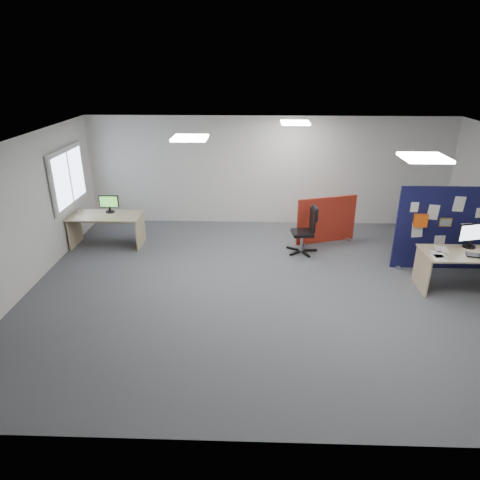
{
  "coord_description": "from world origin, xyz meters",
  "views": [
    {
      "loc": [
        -0.37,
        -7.01,
        3.94
      ],
      "look_at": [
        -0.61,
        -0.09,
        1.0
      ],
      "focal_mm": 32.0,
      "sensor_mm": 36.0,
      "label": 1
    }
  ],
  "objects_px": {
    "second_desk": "(107,222)",
    "main_desk": "(470,261)",
    "monitor_second": "(109,203)",
    "red_divider": "(326,220)",
    "monitor_main": "(472,234)",
    "navy_divider": "(448,229)",
    "office_chair": "(307,227)"
  },
  "relations": [
    {
      "from": "monitor_main",
      "to": "second_desk",
      "type": "relative_size",
      "value": 0.34
    },
    {
      "from": "second_desk",
      "to": "main_desk",
      "type": "bearing_deg",
      "value": -13.84
    },
    {
      "from": "second_desk",
      "to": "office_chair",
      "type": "relative_size",
      "value": 1.52
    },
    {
      "from": "office_chair",
      "to": "monitor_second",
      "type": "bearing_deg",
      "value": 168.6
    },
    {
      "from": "red_divider",
      "to": "second_desk",
      "type": "relative_size",
      "value": 0.88
    },
    {
      "from": "second_desk",
      "to": "monitor_second",
      "type": "xyz_separation_m",
      "value": [
        0.05,
        0.14,
        0.4
      ]
    },
    {
      "from": "monitor_main",
      "to": "red_divider",
      "type": "relative_size",
      "value": 0.38
    },
    {
      "from": "red_divider",
      "to": "office_chair",
      "type": "height_order",
      "value": "red_divider"
    },
    {
      "from": "navy_divider",
      "to": "monitor_second",
      "type": "distance_m",
      "value": 7.18
    },
    {
      "from": "main_desk",
      "to": "monitor_main",
      "type": "xyz_separation_m",
      "value": [
        0.04,
        0.22,
        0.43
      ]
    },
    {
      "from": "navy_divider",
      "to": "red_divider",
      "type": "bearing_deg",
      "value": 149.49
    },
    {
      "from": "red_divider",
      "to": "monitor_second",
      "type": "bearing_deg",
      "value": 164.21
    },
    {
      "from": "red_divider",
      "to": "monitor_second",
      "type": "xyz_separation_m",
      "value": [
        -4.93,
        -0.18,
        0.42
      ]
    },
    {
      "from": "red_divider",
      "to": "second_desk",
      "type": "xyz_separation_m",
      "value": [
        -4.98,
        -0.32,
        0.02
      ]
    },
    {
      "from": "main_desk",
      "to": "red_divider",
      "type": "xyz_separation_m",
      "value": [
        -2.28,
        2.11,
        -0.03
      ]
    },
    {
      "from": "navy_divider",
      "to": "red_divider",
      "type": "distance_m",
      "value": 2.53
    },
    {
      "from": "monitor_main",
      "to": "office_chair",
      "type": "distance_m",
      "value": 3.13
    },
    {
      "from": "office_chair",
      "to": "monitor_main",
      "type": "bearing_deg",
      "value": -30.64
    },
    {
      "from": "monitor_main",
      "to": "red_divider",
      "type": "bearing_deg",
      "value": 125.73
    },
    {
      "from": "navy_divider",
      "to": "monitor_main",
      "type": "distance_m",
      "value": 0.65
    },
    {
      "from": "main_desk",
      "to": "second_desk",
      "type": "height_order",
      "value": "same"
    },
    {
      "from": "navy_divider",
      "to": "red_divider",
      "type": "xyz_separation_m",
      "value": [
        -2.16,
        1.28,
        -0.33
      ]
    },
    {
      "from": "monitor_main",
      "to": "monitor_second",
      "type": "distance_m",
      "value": 7.45
    },
    {
      "from": "monitor_main",
      "to": "main_desk",
      "type": "bearing_deg",
      "value": -115.13
    },
    {
      "from": "navy_divider",
      "to": "monitor_main",
      "type": "xyz_separation_m",
      "value": [
        0.16,
        -0.62,
        0.13
      ]
    },
    {
      "from": "main_desk",
      "to": "monitor_second",
      "type": "distance_m",
      "value": 7.48
    },
    {
      "from": "main_desk",
      "to": "office_chair",
      "type": "bearing_deg",
      "value": 151.5
    },
    {
      "from": "red_divider",
      "to": "second_desk",
      "type": "bearing_deg",
      "value": 165.82
    },
    {
      "from": "main_desk",
      "to": "monitor_second",
      "type": "height_order",
      "value": "monitor_second"
    },
    {
      "from": "navy_divider",
      "to": "main_desk",
      "type": "height_order",
      "value": "navy_divider"
    },
    {
      "from": "navy_divider",
      "to": "monitor_second",
      "type": "xyz_separation_m",
      "value": [
        -7.09,
        1.09,
        0.09
      ]
    },
    {
      "from": "main_desk",
      "to": "monitor_main",
      "type": "height_order",
      "value": "monitor_main"
    }
  ]
}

